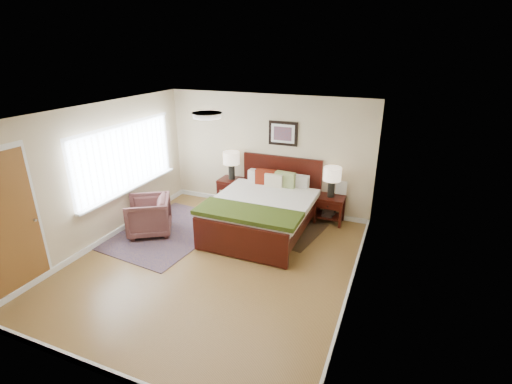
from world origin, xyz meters
TOP-DOWN VIEW (x-y plane):
  - floor at (0.00, 0.00)m, footprint 5.00×5.00m
  - back_wall at (0.00, 2.50)m, footprint 4.50×0.04m
  - front_wall at (0.00, -2.50)m, footprint 4.50×0.04m
  - left_wall at (-2.25, 0.00)m, footprint 0.04×5.00m
  - right_wall at (2.25, 0.00)m, footprint 0.04×5.00m
  - ceiling at (0.00, 0.00)m, footprint 4.50×5.00m
  - window at (-2.20, 0.70)m, footprint 0.11×2.72m
  - door at (-2.23, -1.75)m, footprint 0.06×1.00m
  - ceil_fixture at (0.00, 0.00)m, footprint 0.44×0.44m
  - bed at (0.35, 1.39)m, footprint 1.86×2.26m
  - wall_art at (0.35, 2.47)m, footprint 0.62×0.05m
  - nightstand_left at (-0.75, 2.25)m, footprint 0.54×0.49m
  - nightstand_right at (1.46, 2.26)m, footprint 0.57×0.43m
  - lamp_left at (-0.75, 2.27)m, footprint 0.36×0.36m
  - lamp_right at (1.46, 2.27)m, footprint 0.36×0.36m
  - armchair at (-1.66, 0.48)m, footprint 1.09×1.08m
  - rug_persian at (-1.33, 0.64)m, footprint 1.90×2.52m
  - rug_navy at (0.95, 1.56)m, footprint 1.10×1.45m

SIDE VIEW (x-z plane):
  - floor at x=0.00m, z-range 0.00..0.00m
  - rug_persian at x=-1.33m, z-range 0.00..0.01m
  - rug_navy at x=0.95m, z-range 0.00..0.01m
  - nightstand_right at x=1.46m, z-range 0.07..0.63m
  - armchair at x=-1.66m, z-range 0.00..0.73m
  - nightstand_left at x=-0.75m, z-range 0.20..0.84m
  - bed at x=0.35m, z-range -0.05..1.17m
  - lamp_right at x=1.46m, z-range 0.69..1.30m
  - door at x=-2.23m, z-range -0.02..2.16m
  - lamp_left at x=-0.75m, z-range 0.77..1.38m
  - back_wall at x=0.00m, z-range 0.00..2.50m
  - front_wall at x=0.00m, z-range 0.00..2.50m
  - left_wall at x=-2.25m, z-range 0.00..2.50m
  - right_wall at x=2.25m, z-range 0.00..2.50m
  - window at x=-2.20m, z-range 0.72..2.04m
  - wall_art at x=0.35m, z-range 1.47..1.97m
  - ceil_fixture at x=0.00m, z-range 2.43..2.50m
  - ceiling at x=0.00m, z-range 2.49..2.51m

